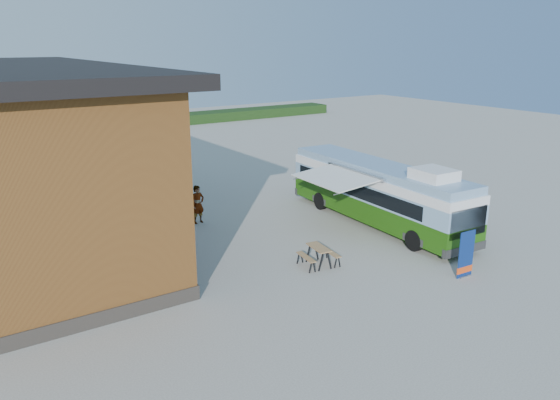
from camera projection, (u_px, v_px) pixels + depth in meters
ground at (344, 258)px, 22.04m from camera, size 100.00×100.00×0.00m
barn at (9, 159)px, 23.42m from camera, size 9.60×21.20×7.50m
hedge at (166, 120)px, 56.49m from camera, size 40.00×3.00×1.00m
bus at (378, 191)px, 25.84m from camera, size 2.85×11.02×3.36m
awning at (338, 178)px, 24.76m from camera, size 2.62×4.02×0.50m
banner at (466, 258)px, 20.13m from camera, size 0.78×0.21×1.80m
picnic_table at (319, 252)px, 21.19m from camera, size 1.52×1.39×0.78m
person_a at (198, 204)px, 26.08m from camera, size 0.75×0.57×1.86m
person_b at (120, 194)px, 28.17m from camera, size 1.00×1.06×1.73m
slurry_tanker at (134, 159)px, 33.94m from camera, size 2.20×6.53×2.41m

